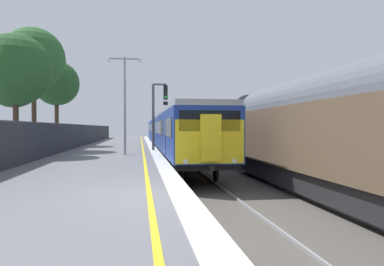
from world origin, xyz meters
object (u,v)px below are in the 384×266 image
at_px(freight_train_adjacent_track, 206,129).
at_px(background_tree_centre, 15,73).
at_px(commuter_train_at_platform, 169,131).
at_px(platform_lamp_mid, 125,97).
at_px(background_tree_right, 55,85).
at_px(signal_gantry, 157,108).
at_px(background_tree_left, 34,60).

distance_m(freight_train_adjacent_track, background_tree_centre, 20.10).
relative_size(commuter_train_at_platform, platform_lamp_mid, 7.07).
distance_m(commuter_train_at_platform, platform_lamp_mid, 12.83).
bearing_deg(background_tree_right, freight_train_adjacent_track, 14.91).
relative_size(commuter_train_at_platform, background_tree_centre, 5.92).
distance_m(signal_gantry, background_tree_centre, 9.04).
relative_size(commuter_train_at_platform, freight_train_adjacent_track, 0.65).
relative_size(commuter_train_at_platform, background_tree_right, 5.45).
distance_m(commuter_train_at_platform, background_tree_left, 13.30).
bearing_deg(background_tree_right, commuter_train_at_platform, 6.88).
bearing_deg(commuter_train_at_platform, freight_train_adjacent_track, 31.94).
relative_size(freight_train_adjacent_track, signal_gantry, 13.27).
xyz_separation_m(background_tree_left, background_tree_centre, (0.22, -4.43, -1.57)).
xyz_separation_m(freight_train_adjacent_track, background_tree_centre, (-13.55, -14.52, 3.12)).
bearing_deg(freight_train_adjacent_track, background_tree_right, -165.09).
height_order(platform_lamp_mid, background_tree_left, background_tree_left).
distance_m(background_tree_left, background_tree_right, 6.47).
relative_size(background_tree_left, background_tree_right, 1.14).
bearing_deg(signal_gantry, freight_train_adjacent_track, 63.27).
bearing_deg(freight_train_adjacent_track, signal_gantry, -116.73).
bearing_deg(background_tree_centre, freight_train_adjacent_track, 46.98).
bearing_deg(background_tree_centre, background_tree_left, 92.84).
xyz_separation_m(signal_gantry, background_tree_centre, (-8.09, -3.67, 1.69)).
height_order(freight_train_adjacent_track, platform_lamp_mid, platform_lamp_mid).
bearing_deg(freight_train_adjacent_track, background_tree_left, -143.76).
bearing_deg(freight_train_adjacent_track, background_tree_centre, -133.02).
height_order(commuter_train_at_platform, background_tree_left, background_tree_left).
height_order(freight_train_adjacent_track, background_tree_centre, background_tree_centre).
relative_size(background_tree_centre, background_tree_right, 0.92).
bearing_deg(freight_train_adjacent_track, commuter_train_at_platform, -148.06).
bearing_deg(signal_gantry, background_tree_right, 139.39).
relative_size(background_tree_left, background_tree_centre, 1.24).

